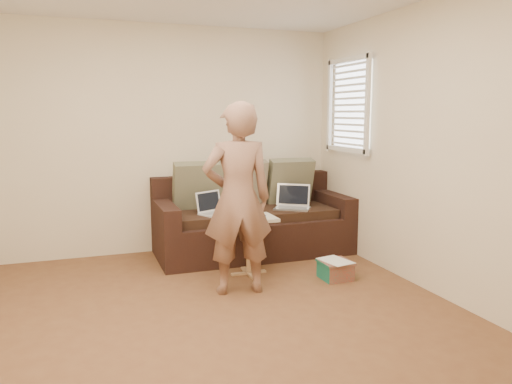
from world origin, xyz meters
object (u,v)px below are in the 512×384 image
sofa (253,217)px  person (238,199)px  striped_box (335,270)px  laptop_silver (292,209)px  laptop_white (216,214)px  side_table (249,246)px  drinking_glass (230,211)px

sofa → person: person is taller
sofa → striped_box: sofa is taller
laptop_silver → laptop_white: bearing=-146.3°
sofa → side_table: (-0.30, -0.71, -0.13)m
laptop_white → person: bearing=-122.0°
sofa → laptop_silver: size_ratio=5.61×
side_table → striped_box: bearing=-29.9°
drinking_glass → laptop_silver: bearing=28.3°
laptop_silver → drinking_glass: bearing=-117.7°
laptop_silver → side_table: bearing=-108.1°
person → striped_box: (1.00, 0.01, -0.77)m
laptop_white → drinking_glass: bearing=-116.1°
laptop_white → striped_box: bearing=-74.7°
laptop_silver → side_table: laptop_silver is taller
laptop_white → person: size_ratio=0.20×
laptop_silver → striped_box: size_ratio=1.32×
drinking_glass → sofa: bearing=53.4°
striped_box → drinking_glass: bearing=150.6°
laptop_silver → drinking_glass: (-0.88, -0.48, 0.13)m
side_table → sofa: bearing=67.2°
sofa → striped_box: size_ratio=7.42×
drinking_glass → striped_box: drinking_glass is taller
person → drinking_glass: person is taller
drinking_glass → striped_box: bearing=-29.4°
sofa → drinking_glass: sofa is taller
sofa → laptop_silver: (0.42, -0.15, 0.10)m
side_table → drinking_glass: (-0.16, 0.08, 0.35)m
drinking_glass → side_table: bearing=-27.4°
laptop_silver → drinking_glass: size_ratio=3.27×
sofa → drinking_glass: 0.81m
sofa → person: 1.35m
laptop_silver → laptop_white: 0.90m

